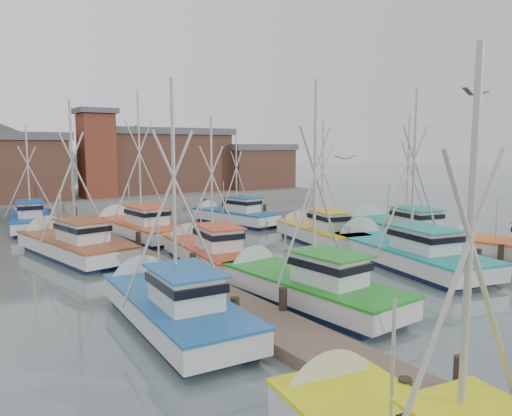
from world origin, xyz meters
TOP-DOWN VIEW (x-y plane):
  - ground at (0.00, 0.00)m, footprint 260.00×260.00m
  - dock_left at (-7.00, 4.04)m, footprint 2.30×46.00m
  - dock_right at (7.00, 4.04)m, footprint 2.30×46.00m
  - quay at (0.00, 37.00)m, footprint 44.00×16.00m
  - shed_center at (6.00, 37.00)m, footprint 14.84×9.54m
  - shed_right at (17.00, 34.00)m, footprint 8.48×6.36m
  - lookout_tower at (-2.00, 33.00)m, footprint 3.60×3.60m
  - boat_4 at (-4.14, -0.74)m, footprint 3.74×8.99m
  - boat_5 at (4.20, 1.27)m, footprint 5.19×10.76m
  - boat_6 at (-9.48, -0.00)m, footprint 3.74×9.11m
  - boat_7 at (9.63, -1.67)m, footprint 3.98×8.39m
  - boat_8 at (-4.10, 7.04)m, footprint 3.68×8.88m
  - boat_9 at (4.49, 8.23)m, footprint 3.99×8.51m
  - boat_10 at (-9.60, 13.08)m, footprint 4.56×10.05m
  - boat_11 at (9.94, 6.24)m, footprint 4.70×10.06m
  - boat_12 at (-4.31, 16.76)m, footprint 4.25×9.75m
  - boat_13 at (4.02, 18.00)m, footprint 4.05×8.50m
  - boat_14 at (-9.66, 24.44)m, footprint 3.94×8.89m
  - gull_near at (-2.53, -6.83)m, footprint 1.55×0.66m
  - gull_far at (2.31, 3.54)m, footprint 1.55×0.63m

SIDE VIEW (x-z plane):
  - ground at x=0.00m, z-range 0.00..0.00m
  - dock_left at x=-7.00m, z-range -0.54..0.96m
  - dock_right at x=7.00m, z-range -0.54..0.96m
  - quay at x=0.00m, z-range 0.00..1.20m
  - boat_13 at x=4.02m, z-range -3.22..4.58m
  - boat_9 at x=4.49m, z-range -3.48..4.84m
  - boat_8 at x=-4.10m, z-range -3.52..4.88m
  - boat_14 at x=-9.66m, z-range -3.50..4.86m
  - boat_11 at x=9.94m, z-range -3.86..5.22m
  - boat_4 at x=-4.14m, z-range -4.01..5.37m
  - boat_6 at x=-9.48m, z-range -3.87..5.24m
  - boat_5 at x=4.20m, z-range -4.30..5.67m
  - boat_10 at x=-9.60m, z-range -4.09..5.46m
  - boat_7 at x=9.63m, z-range -4.29..5.66m
  - boat_12 at x=-4.31m, z-range -4.66..6.04m
  - shed_right at x=17.00m, z-range 1.24..6.44m
  - shed_center at x=6.00m, z-range 1.24..8.14m
  - lookout_tower at x=-2.00m, z-range 1.30..9.80m
  - gull_far at x=2.31m, z-range 5.44..5.68m
  - gull_near at x=-2.53m, z-range 7.63..7.87m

